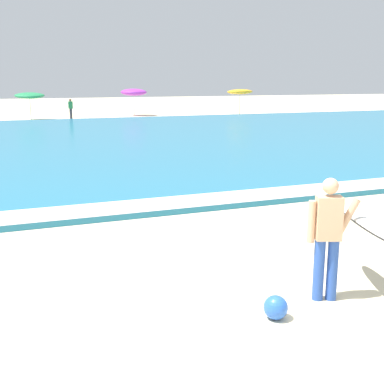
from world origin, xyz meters
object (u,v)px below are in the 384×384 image
object	(u,v)px
surfer_with_board	(345,229)
beach_umbrella_1	(30,96)
beach_umbrella_3	(240,92)
beachgoer_near_row_left	(71,109)
beach_umbrella_2	(134,92)
beach_ball	(276,307)

from	to	relation	value
surfer_with_board	beach_umbrella_1	xyz separation A→B (m)	(-1.65, 34.72, 0.79)
beach_umbrella_3	beachgoer_near_row_left	size ratio (longest dim) A/B	1.40
beach_umbrella_3	beachgoer_near_row_left	xyz separation A→B (m)	(-14.33, -0.19, -1.11)
beach_umbrella_2	beach_ball	xyz separation A→B (m)	(-7.97, -36.60, -1.79)
surfer_with_board	beach_umbrella_3	world-z (taller)	beach_umbrella_3
beach_umbrella_1	beach_umbrella_2	distance (m)	8.64
beachgoer_near_row_left	beach_umbrella_1	bearing A→B (deg)	162.09
beach_umbrella_1	beach_ball	world-z (taller)	beach_umbrella_1
beach_umbrella_1	beach_ball	xyz separation A→B (m)	(0.50, -34.90, -1.66)
surfer_with_board	beach_umbrella_2	bearing A→B (deg)	79.39
beach_umbrella_3	beach_ball	distance (m)	38.06
beach_umbrella_1	beach_ball	bearing A→B (deg)	-89.18
beach_umbrella_2	beachgoer_near_row_left	distance (m)	6.30
beach_ball	surfer_with_board	bearing A→B (deg)	8.93
surfer_with_board	beach_umbrella_1	distance (m)	34.77
beach_umbrella_2	beachgoer_near_row_left	world-z (taller)	beach_umbrella_2
beachgoer_near_row_left	beach_ball	distance (m)	34.07
beach_umbrella_2	beach_umbrella_3	world-z (taller)	beach_umbrella_2
beach_ball	beachgoer_near_row_left	bearing A→B (deg)	86.05
beach_umbrella_2	beach_umbrella_3	bearing A→B (deg)	-15.59
beach_umbrella_2	beach_ball	bearing A→B (deg)	-102.29
beach_umbrella_2	beach_umbrella_3	distance (m)	9.03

